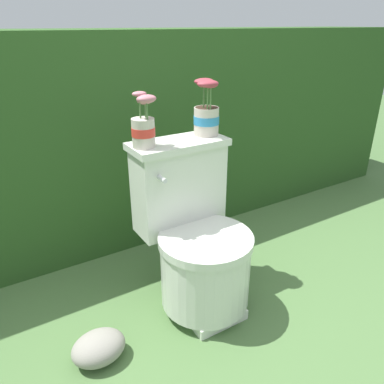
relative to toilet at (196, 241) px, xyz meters
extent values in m
plane|color=#4C703D|center=(-0.07, -0.03, -0.32)|extent=(12.00, 12.00, 0.00)
cube|color=#284C1E|center=(-0.07, 0.87, 0.27)|extent=(4.37, 0.60, 1.18)
cube|color=silver|center=(0.00, -0.08, -0.30)|extent=(0.25, 0.33, 0.05)
cylinder|color=silver|center=(0.00, -0.08, -0.12)|extent=(0.39, 0.39, 0.30)
cylinder|color=silver|center=(0.00, -0.08, 0.05)|extent=(0.41, 0.41, 0.04)
cube|color=silver|center=(0.00, 0.15, 0.20)|extent=(0.41, 0.17, 0.39)
cube|color=silver|center=(0.00, 0.15, 0.41)|extent=(0.43, 0.20, 0.03)
cylinder|color=silver|center=(-0.14, 0.03, 0.32)|extent=(0.02, 0.05, 0.02)
cylinder|color=beige|center=(-0.16, 0.14, 0.49)|extent=(0.09, 0.09, 0.12)
cylinder|color=red|center=(-0.16, 0.14, 0.49)|extent=(0.10, 0.10, 0.04)
cylinder|color=#332319|center=(-0.16, 0.14, 0.54)|extent=(0.09, 0.09, 0.01)
cylinder|color=#4C753D|center=(-0.14, 0.16, 0.57)|extent=(0.01, 0.01, 0.06)
ellipsoid|color=#B26B75|center=(-0.14, 0.16, 0.61)|extent=(0.07, 0.05, 0.03)
cylinder|color=#4C753D|center=(-0.15, 0.12, 0.58)|extent=(0.01, 0.01, 0.07)
ellipsoid|color=#B26B75|center=(-0.15, 0.12, 0.63)|extent=(0.08, 0.06, 0.03)
cylinder|color=#4C753D|center=(-0.17, 0.15, 0.59)|extent=(0.01, 0.01, 0.09)
ellipsoid|color=#B26B75|center=(-0.17, 0.15, 0.64)|extent=(0.06, 0.04, 0.02)
cylinder|color=beige|center=(0.16, 0.16, 0.49)|extent=(0.11, 0.11, 0.12)
cylinder|color=#2D84BC|center=(0.16, 0.16, 0.50)|extent=(0.11, 0.11, 0.04)
cylinder|color=#332319|center=(0.16, 0.16, 0.55)|extent=(0.10, 0.10, 0.01)
cylinder|color=#4C753D|center=(0.14, 0.12, 0.60)|extent=(0.01, 0.01, 0.10)
ellipsoid|color=#93333D|center=(0.14, 0.12, 0.65)|extent=(0.07, 0.05, 0.03)
cylinder|color=#4C753D|center=(0.14, 0.13, 0.60)|extent=(0.01, 0.01, 0.10)
ellipsoid|color=#93333D|center=(0.14, 0.13, 0.66)|extent=(0.10, 0.07, 0.03)
cylinder|color=#4C753D|center=(0.14, 0.17, 0.60)|extent=(0.01, 0.01, 0.10)
ellipsoid|color=#93333D|center=(0.14, 0.17, 0.66)|extent=(0.09, 0.06, 0.03)
ellipsoid|color=gray|center=(-0.51, -0.11, -0.26)|extent=(0.21, 0.17, 0.12)
camera|label=1|loc=(-0.77, -1.21, 0.89)|focal=35.00mm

